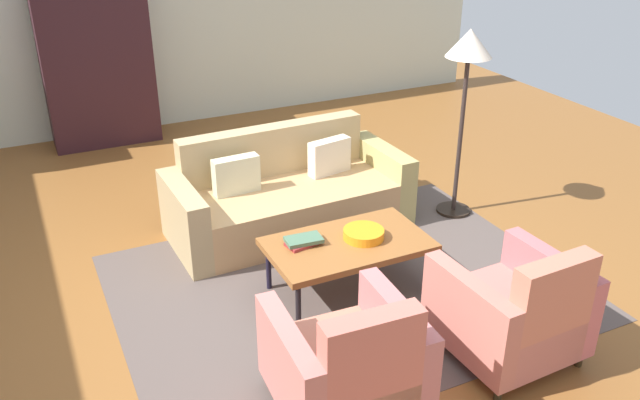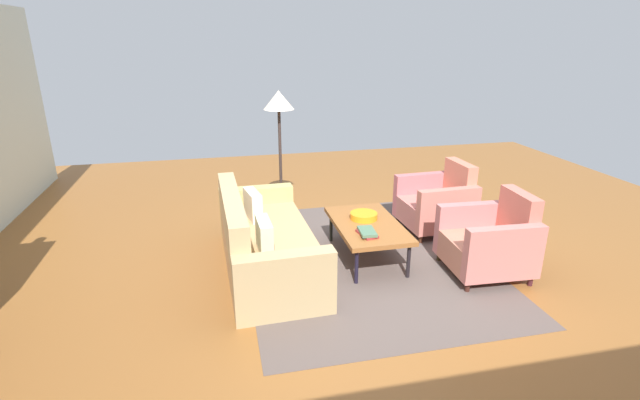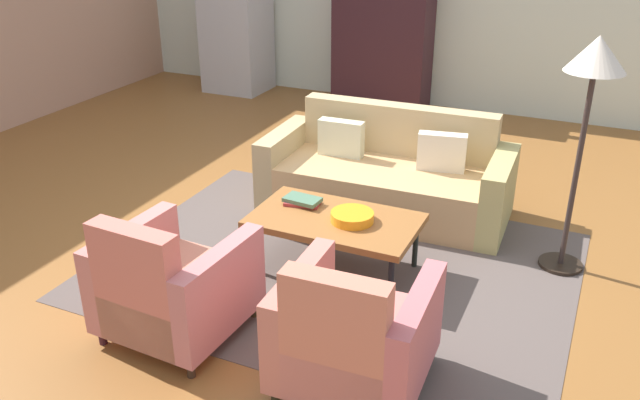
{
  "view_description": "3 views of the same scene",
  "coord_description": "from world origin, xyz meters",
  "views": [
    {
      "loc": [
        -1.72,
        -3.88,
        2.88
      ],
      "look_at": [
        0.35,
        0.45,
        0.53
      ],
      "focal_mm": 37.41,
      "sensor_mm": 36.0,
      "label": 1
    },
    {
      "loc": [
        -4.21,
        1.47,
        2.38
      ],
      "look_at": [
        0.6,
        0.39,
        0.64
      ],
      "focal_mm": 26.1,
      "sensor_mm": 36.0,
      "label": 2
    },
    {
      "loc": [
        2.0,
        -4.04,
        2.57
      ],
      "look_at": [
        0.17,
        -0.01,
        0.51
      ],
      "focal_mm": 37.44,
      "sensor_mm": 36.0,
      "label": 3
    }
  ],
  "objects": [
    {
      "name": "ground_plane",
      "position": [
        0.0,
        0.0,
        0.0
      ],
      "size": [
        10.82,
        10.82,
        0.0
      ],
      "primitive_type": "plane",
      "color": "brown"
    },
    {
      "name": "area_rug",
      "position": [
        0.33,
        -0.04,
        0.0
      ],
      "size": [
        3.4,
        2.6,
        0.01
      ],
      "primitive_type": "cube",
      "color": "#584C46",
      "rests_on": "ground"
    },
    {
      "name": "couch",
      "position": [
        0.32,
        1.1,
        0.29
      ],
      "size": [
        2.13,
        0.97,
        0.86
      ],
      "rotation": [
        0.0,
        0.0,
        3.18
      ],
      "color": "tan",
      "rests_on": "ground"
    },
    {
      "name": "coffee_table",
      "position": [
        0.33,
        -0.09,
        0.39
      ],
      "size": [
        1.2,
        0.7,
        0.43
      ],
      "color": "black",
      "rests_on": "ground"
    },
    {
      "name": "armchair_left",
      "position": [
        -0.28,
        -1.25,
        0.34
      ],
      "size": [
        0.84,
        0.84,
        0.88
      ],
      "rotation": [
        0.0,
        0.0,
        -0.05
      ],
      "color": "#3B1C15",
      "rests_on": "ground"
    },
    {
      "name": "armchair_right",
      "position": [
        0.93,
        -1.25,
        0.34
      ],
      "size": [
        0.83,
        0.83,
        0.88
      ],
      "rotation": [
        0.0,
        0.0,
        0.04
      ],
      "color": "#3C1F13",
      "rests_on": "ground"
    },
    {
      "name": "fruit_bowl",
      "position": [
        0.46,
        -0.09,
        0.46
      ],
      "size": [
        0.31,
        0.31,
        0.07
      ],
      "primitive_type": "cylinder",
      "color": "orange",
      "rests_on": "coffee_table"
    },
    {
      "name": "book_stack",
      "position": [
        0.01,
        0.02,
        0.45
      ],
      "size": [
        0.28,
        0.19,
        0.05
      ],
      "color": "maroon",
      "rests_on": "coffee_table"
    },
    {
      "name": "cabinet",
      "position": [
        -0.78,
        3.99,
        0.9
      ],
      "size": [
        1.2,
        0.51,
        1.8
      ],
      "color": "#361B22",
      "rests_on": "ground"
    },
    {
      "name": "refrigerator",
      "position": [
        -2.85,
        3.89,
        0.93
      ],
      "size": [
        0.8,
        0.73,
        1.85
      ],
      "color": "#B7BABF",
      "rests_on": "ground"
    },
    {
      "name": "floor_lamp",
      "position": [
        1.85,
        0.66,
        1.44
      ],
      "size": [
        0.4,
        0.4,
        1.72
      ],
      "color": "black",
      "rests_on": "ground"
    }
  ]
}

